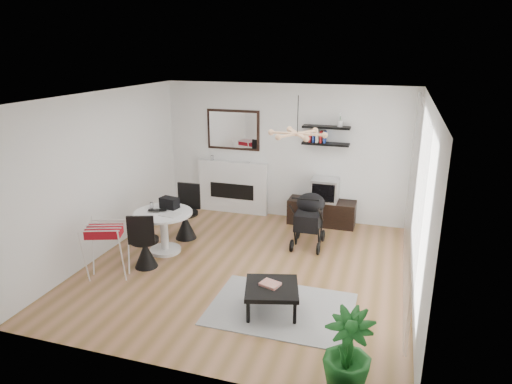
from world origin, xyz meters
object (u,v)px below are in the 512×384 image
(stroller, at_px, (309,221))
(potted_plant, at_px, (348,352))
(dining_table, at_px, (164,226))
(drying_rack, at_px, (107,250))
(coffee_table, at_px, (272,289))
(tv_console, at_px, (322,212))
(crt_tv, at_px, (325,190))
(fireplace, at_px, (233,181))

(stroller, height_order, potted_plant, stroller)
(dining_table, relative_size, drying_rack, 1.13)
(dining_table, distance_m, stroller, 2.51)
(drying_rack, xyz_separation_m, coffee_table, (2.61, -0.16, -0.13))
(dining_table, xyz_separation_m, stroller, (2.29, 1.02, -0.04))
(tv_console, bearing_deg, crt_tv, -4.16)
(dining_table, relative_size, coffee_table, 1.17)
(coffee_table, bearing_deg, drying_rack, 176.48)
(crt_tv, distance_m, stroller, 1.09)
(crt_tv, relative_size, coffee_table, 0.60)
(fireplace, distance_m, stroller, 2.23)
(tv_console, xyz_separation_m, drying_rack, (-2.72, -3.16, 0.21))
(drying_rack, xyz_separation_m, stroller, (2.66, 2.11, -0.02))
(crt_tv, distance_m, coffee_table, 3.35)
(crt_tv, xyz_separation_m, coffee_table, (-0.16, -3.32, -0.39))
(crt_tv, height_order, drying_rack, crt_tv)
(stroller, height_order, coffee_table, stroller)
(stroller, bearing_deg, dining_table, -157.25)
(tv_console, height_order, drying_rack, drying_rack)
(stroller, relative_size, potted_plant, 1.15)
(tv_console, relative_size, drying_rack, 1.50)
(potted_plant, bearing_deg, tv_console, 102.55)
(drying_rack, bearing_deg, crt_tv, 28.93)
(drying_rack, bearing_deg, coffee_table, -23.40)
(potted_plant, bearing_deg, fireplace, 122.05)
(tv_console, xyz_separation_m, dining_table, (-2.35, -2.07, 0.23))
(crt_tv, xyz_separation_m, stroller, (-0.10, -1.05, -0.27))
(potted_plant, bearing_deg, crt_tv, 102.01)
(potted_plant, bearing_deg, dining_table, 144.15)
(fireplace, height_order, dining_table, fireplace)
(tv_console, distance_m, potted_plant, 4.61)
(tv_console, bearing_deg, dining_table, -138.57)
(stroller, distance_m, potted_plant, 3.60)
(stroller, bearing_deg, crt_tv, 83.11)
(coffee_table, distance_m, potted_plant, 1.62)
(tv_console, xyz_separation_m, coffee_table, (-0.11, -3.32, 0.08))
(fireplace, height_order, crt_tv, fireplace)
(tv_console, height_order, potted_plant, potted_plant)
(dining_table, xyz_separation_m, coffee_table, (2.24, -1.25, -0.15))
(crt_tv, relative_size, stroller, 0.49)
(crt_tv, bearing_deg, stroller, -95.59)
(tv_console, bearing_deg, potted_plant, -77.45)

